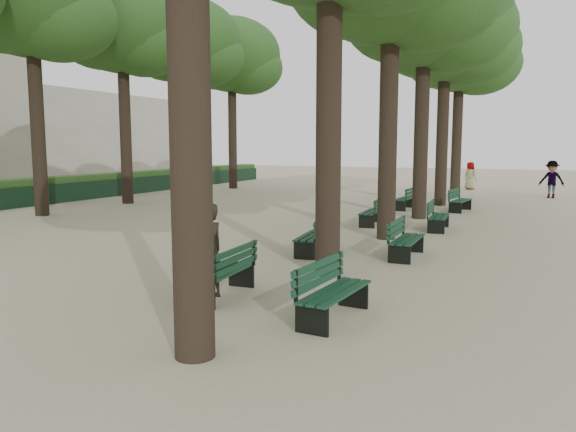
% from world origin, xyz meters
% --- Properties ---
extents(ground, '(120.00, 120.00, 0.00)m').
position_xyz_m(ground, '(0.00, 0.00, 0.00)').
color(ground, '#B5AC89').
rests_on(ground, ground).
extents(tree_central_3, '(6.00, 6.00, 9.95)m').
position_xyz_m(tree_central_3, '(1.50, 13.00, 7.65)').
color(tree_central_3, '#33261C').
rests_on(tree_central_3, ground).
extents(tree_central_4, '(6.00, 6.00, 9.95)m').
position_xyz_m(tree_central_4, '(1.50, 18.00, 7.65)').
color(tree_central_4, '#33261C').
rests_on(tree_central_4, ground).
extents(tree_central_5, '(6.00, 6.00, 9.95)m').
position_xyz_m(tree_central_5, '(1.50, 23.00, 7.65)').
color(tree_central_5, '#33261C').
rests_on(tree_central_5, ground).
extents(tree_far_3, '(6.00, 6.00, 10.45)m').
position_xyz_m(tree_far_3, '(-12.00, 13.00, 8.14)').
color(tree_far_3, '#33261C').
rests_on(tree_far_3, ground).
extents(tree_far_4, '(6.00, 6.00, 10.45)m').
position_xyz_m(tree_far_4, '(-12.00, 18.00, 8.14)').
color(tree_far_4, '#33261C').
rests_on(tree_far_4, ground).
extents(tree_far_5, '(6.00, 6.00, 10.45)m').
position_xyz_m(tree_far_5, '(-12.00, 23.00, 8.14)').
color(tree_far_5, '#33261C').
rests_on(tree_far_5, ground).
extents(bench_left_0, '(0.67, 1.83, 0.92)m').
position_xyz_m(bench_left_0, '(0.37, 0.62, 0.27)').
color(bench_left_0, black).
rests_on(bench_left_0, ground).
extents(bench_left_1, '(0.77, 1.85, 0.92)m').
position_xyz_m(bench_left_1, '(0.37, 5.06, 0.27)').
color(bench_left_1, black).
rests_on(bench_left_1, ground).
extents(bench_left_2, '(0.65, 1.82, 0.92)m').
position_xyz_m(bench_left_2, '(0.37, 10.61, 0.27)').
color(bench_left_2, black).
rests_on(bench_left_2, ground).
extents(bench_left_3, '(0.64, 1.82, 0.92)m').
position_xyz_m(bench_left_3, '(0.37, 15.73, 0.27)').
color(bench_left_3, black).
rests_on(bench_left_3, ground).
extents(bench_right_0, '(0.72, 1.84, 0.92)m').
position_xyz_m(bench_right_0, '(2.63, 0.17, 0.27)').
color(bench_right_0, black).
rests_on(bench_right_0, ground).
extents(bench_right_1, '(0.57, 1.80, 0.92)m').
position_xyz_m(bench_right_1, '(2.63, 5.50, 0.27)').
color(bench_right_1, black).
rests_on(bench_right_1, ground).
extents(bench_right_2, '(0.67, 1.83, 0.92)m').
position_xyz_m(bench_right_2, '(2.63, 10.31, 0.27)').
color(bench_right_2, black).
rests_on(bench_right_2, ground).
extents(bench_right_3, '(0.80, 1.86, 0.92)m').
position_xyz_m(bench_right_3, '(2.63, 15.91, 0.27)').
color(bench_right_3, black).
rests_on(bench_right_3, ground).
extents(man_with_map, '(0.70, 0.75, 1.70)m').
position_xyz_m(man_with_map, '(0.20, 0.46, 0.85)').
color(man_with_map, black).
rests_on(man_with_map, ground).
extents(pedestrian_a, '(0.54, 0.80, 1.53)m').
position_xyz_m(pedestrian_a, '(-6.46, 26.49, 0.76)').
color(pedestrian_a, '#262628').
rests_on(pedestrian_a, ground).
extents(pedestrian_d, '(0.88, 0.72, 1.68)m').
position_xyz_m(pedestrian_d, '(1.74, 27.96, 0.84)').
color(pedestrian_d, '#262628').
rests_on(pedestrian_d, ground).
extents(pedestrian_b, '(1.30, 0.68, 1.92)m').
position_xyz_m(pedestrian_b, '(6.16, 23.85, 0.96)').
color(pedestrian_b, '#262628').
rests_on(pedestrian_b, ground).
extents(fence, '(0.08, 42.00, 0.90)m').
position_xyz_m(fence, '(-15.00, 11.00, 0.45)').
color(fence, black).
rests_on(fence, ground).
extents(hedge, '(1.20, 42.00, 1.20)m').
position_xyz_m(hedge, '(-15.70, 11.00, 0.60)').
color(hedge, '#234818').
rests_on(hedge, ground).
extents(building_far, '(12.00, 16.00, 7.00)m').
position_xyz_m(building_far, '(-33.00, 30.00, 3.50)').
color(building_far, '#B7B2A3').
rests_on(building_far, ground).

